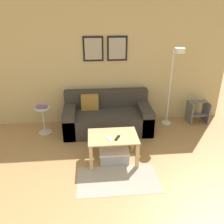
{
  "coord_description": "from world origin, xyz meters",
  "views": [
    {
      "loc": [
        -0.17,
        -1.48,
        2.43
      ],
      "look_at": [
        0.16,
        1.99,
        0.85
      ],
      "focal_mm": 38.0,
      "sensor_mm": 36.0,
      "label": 1
    }
  ],
  "objects_px": {
    "book_stack": "(42,107)",
    "couch": "(107,117)",
    "coffee_table": "(113,141)",
    "remote_control": "(117,138)",
    "cell_phone": "(109,139)",
    "storage_bin": "(114,154)",
    "step_stool": "(198,111)",
    "floor_lamp": "(175,72)",
    "side_table": "(44,118)"
  },
  "relations": [
    {
      "from": "book_stack",
      "to": "couch",
      "type": "bearing_deg",
      "value": 1.54
    },
    {
      "from": "couch",
      "to": "coffee_table",
      "type": "xyz_separation_m",
      "value": [
        0.01,
        -1.12,
        0.1
      ]
    },
    {
      "from": "remote_control",
      "to": "cell_phone",
      "type": "xyz_separation_m",
      "value": [
        -0.13,
        -0.01,
        -0.01
      ]
    },
    {
      "from": "cell_phone",
      "to": "storage_bin",
      "type": "bearing_deg",
      "value": 23.73
    },
    {
      "from": "couch",
      "to": "storage_bin",
      "type": "bearing_deg",
      "value": -88.35
    },
    {
      "from": "book_stack",
      "to": "step_stool",
      "type": "distance_m",
      "value": 3.37
    },
    {
      "from": "floor_lamp",
      "to": "storage_bin",
      "type": "bearing_deg",
      "value": -141.31
    },
    {
      "from": "side_table",
      "to": "book_stack",
      "type": "height_order",
      "value": "book_stack"
    },
    {
      "from": "coffee_table",
      "to": "remote_control",
      "type": "relative_size",
      "value": 5.44
    },
    {
      "from": "coffee_table",
      "to": "side_table",
      "type": "distance_m",
      "value": 1.69
    },
    {
      "from": "floor_lamp",
      "to": "cell_phone",
      "type": "relative_size",
      "value": 12.21
    },
    {
      "from": "side_table",
      "to": "book_stack",
      "type": "relative_size",
      "value": 2.48
    },
    {
      "from": "side_table",
      "to": "cell_phone",
      "type": "relative_size",
      "value": 4.03
    },
    {
      "from": "floor_lamp",
      "to": "remote_control",
      "type": "xyz_separation_m",
      "value": [
        -1.26,
        -1.16,
        -0.75
      ]
    },
    {
      "from": "storage_bin",
      "to": "book_stack",
      "type": "distance_m",
      "value": 1.77
    },
    {
      "from": "storage_bin",
      "to": "remote_control",
      "type": "relative_size",
      "value": 3.36
    },
    {
      "from": "couch",
      "to": "step_stool",
      "type": "distance_m",
      "value": 2.06
    },
    {
      "from": "book_stack",
      "to": "step_stool",
      "type": "height_order",
      "value": "book_stack"
    },
    {
      "from": "coffee_table",
      "to": "book_stack",
      "type": "distance_m",
      "value": 1.72
    },
    {
      "from": "book_stack",
      "to": "storage_bin",
      "type": "bearing_deg",
      "value": -38.61
    },
    {
      "from": "remote_control",
      "to": "floor_lamp",
      "type": "bearing_deg",
      "value": 70.39
    },
    {
      "from": "couch",
      "to": "storage_bin",
      "type": "relative_size",
      "value": 3.53
    },
    {
      "from": "storage_bin",
      "to": "cell_phone",
      "type": "distance_m",
      "value": 0.4
    },
    {
      "from": "book_stack",
      "to": "step_stool",
      "type": "relative_size",
      "value": 0.48
    },
    {
      "from": "storage_bin",
      "to": "side_table",
      "type": "xyz_separation_m",
      "value": [
        -1.33,
        1.05,
        0.23
      ]
    },
    {
      "from": "storage_bin",
      "to": "remote_control",
      "type": "bearing_deg",
      "value": -65.87
    },
    {
      "from": "couch",
      "to": "cell_phone",
      "type": "relative_size",
      "value": 12.72
    },
    {
      "from": "remote_control",
      "to": "step_stool",
      "type": "distance_m",
      "value": 2.41
    },
    {
      "from": "couch",
      "to": "cell_phone",
      "type": "height_order",
      "value": "couch"
    },
    {
      "from": "cell_phone",
      "to": "floor_lamp",
      "type": "bearing_deg",
      "value": 10.81
    },
    {
      "from": "remote_control",
      "to": "side_table",
      "type": "bearing_deg",
      "value": 167.89
    },
    {
      "from": "coffee_table",
      "to": "step_stool",
      "type": "bearing_deg",
      "value": 32.08
    },
    {
      "from": "storage_bin",
      "to": "remote_control",
      "type": "distance_m",
      "value": 0.4
    },
    {
      "from": "storage_bin",
      "to": "floor_lamp",
      "type": "relative_size",
      "value": 0.29
    },
    {
      "from": "coffee_table",
      "to": "remote_control",
      "type": "height_order",
      "value": "remote_control"
    },
    {
      "from": "couch",
      "to": "floor_lamp",
      "type": "xyz_separation_m",
      "value": [
        1.34,
        -0.05,
        0.95
      ]
    },
    {
      "from": "couch",
      "to": "storage_bin",
      "type": "height_order",
      "value": "couch"
    },
    {
      "from": "couch",
      "to": "book_stack",
      "type": "distance_m",
      "value": 1.34
    },
    {
      "from": "coffee_table",
      "to": "step_stool",
      "type": "relative_size",
      "value": 1.72
    },
    {
      "from": "storage_bin",
      "to": "remote_control",
      "type": "xyz_separation_m",
      "value": [
        0.05,
        -0.11,
        0.38
      ]
    },
    {
      "from": "storage_bin",
      "to": "side_table",
      "type": "height_order",
      "value": "side_table"
    },
    {
      "from": "couch",
      "to": "step_stool",
      "type": "relative_size",
      "value": 3.76
    },
    {
      "from": "coffee_table",
      "to": "floor_lamp",
      "type": "relative_size",
      "value": 0.48
    },
    {
      "from": "couch",
      "to": "side_table",
      "type": "xyz_separation_m",
      "value": [
        -1.3,
        -0.05,
        0.06
      ]
    },
    {
      "from": "couch",
      "to": "step_stool",
      "type": "xyz_separation_m",
      "value": [
        2.05,
        0.16,
        -0.02
      ]
    },
    {
      "from": "coffee_table",
      "to": "storage_bin",
      "type": "height_order",
      "value": "coffee_table"
    },
    {
      "from": "coffee_table",
      "to": "cell_phone",
      "type": "bearing_deg",
      "value": -125.71
    },
    {
      "from": "step_stool",
      "to": "remote_control",
      "type": "bearing_deg",
      "value": -145.33
    },
    {
      "from": "remote_control",
      "to": "step_stool",
      "type": "relative_size",
      "value": 0.32
    },
    {
      "from": "book_stack",
      "to": "coffee_table",
      "type": "bearing_deg",
      "value": -39.52
    }
  ]
}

